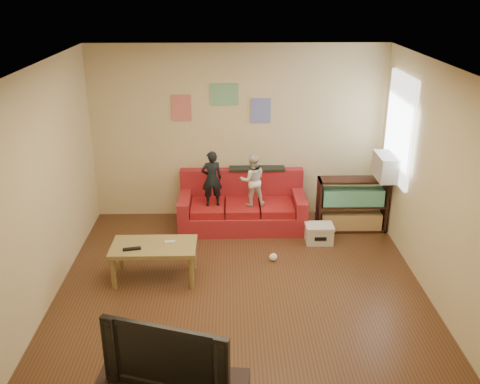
{
  "coord_description": "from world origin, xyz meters",
  "views": [
    {
      "loc": [
        -0.13,
        -5.48,
        3.56
      ],
      "look_at": [
        0.0,
        0.8,
        1.05
      ],
      "focal_mm": 40.0,
      "sensor_mm": 36.0,
      "label": 1
    }
  ],
  "objects_px": {
    "child_a": "(212,179)",
    "television": "(170,351)",
    "sofa": "(242,208)",
    "file_box": "(319,233)",
    "coffee_table": "(154,250)",
    "bookshelf": "(351,207)",
    "child_b": "(252,180)"
  },
  "relations": [
    {
      "from": "coffee_table",
      "to": "bookshelf",
      "type": "relative_size",
      "value": 1.03
    },
    {
      "from": "child_a",
      "to": "television",
      "type": "xyz_separation_m",
      "value": [
        -0.22,
        -3.86,
        -0.04
      ]
    },
    {
      "from": "child_b",
      "to": "file_box",
      "type": "xyz_separation_m",
      "value": [
        0.95,
        -0.46,
        -0.66
      ]
    },
    {
      "from": "child_a",
      "to": "television",
      "type": "bearing_deg",
      "value": 75.54
    },
    {
      "from": "coffee_table",
      "to": "sofa",
      "type": "bearing_deg",
      "value": 54.24
    },
    {
      "from": "bookshelf",
      "to": "file_box",
      "type": "bearing_deg",
      "value": -142.33
    },
    {
      "from": "coffee_table",
      "to": "file_box",
      "type": "xyz_separation_m",
      "value": [
        2.24,
        0.96,
        -0.27
      ]
    },
    {
      "from": "child_b",
      "to": "file_box",
      "type": "height_order",
      "value": "child_b"
    },
    {
      "from": "child_a",
      "to": "child_b",
      "type": "distance_m",
      "value": 0.6
    },
    {
      "from": "sofa",
      "to": "child_b",
      "type": "xyz_separation_m",
      "value": [
        0.15,
        -0.17,
        0.51
      ]
    },
    {
      "from": "sofa",
      "to": "file_box",
      "type": "height_order",
      "value": "sofa"
    },
    {
      "from": "bookshelf",
      "to": "file_box",
      "type": "distance_m",
      "value": 0.72
    },
    {
      "from": "child_a",
      "to": "child_b",
      "type": "xyz_separation_m",
      "value": [
        0.6,
        0.0,
        -0.03
      ]
    },
    {
      "from": "coffee_table",
      "to": "child_a",
      "type": "bearing_deg",
      "value": 64.09
    },
    {
      "from": "child_b",
      "to": "bookshelf",
      "type": "bearing_deg",
      "value": 171.21
    },
    {
      "from": "sofa",
      "to": "file_box",
      "type": "bearing_deg",
      "value": -29.77
    },
    {
      "from": "child_b",
      "to": "television",
      "type": "distance_m",
      "value": 3.95
    },
    {
      "from": "child_a",
      "to": "child_b",
      "type": "relative_size",
      "value": 1.07
    },
    {
      "from": "sofa",
      "to": "television",
      "type": "xyz_separation_m",
      "value": [
        -0.68,
        -4.03,
        0.5
      ]
    },
    {
      "from": "file_box",
      "to": "television",
      "type": "height_order",
      "value": "television"
    },
    {
      "from": "television",
      "to": "bookshelf",
      "type": "bearing_deg",
      "value": 76.91
    },
    {
      "from": "child_a",
      "to": "television",
      "type": "distance_m",
      "value": 3.87
    },
    {
      "from": "television",
      "to": "child_b",
      "type": "bearing_deg",
      "value": 96.1
    },
    {
      "from": "bookshelf",
      "to": "file_box",
      "type": "relative_size",
      "value": 2.57
    },
    {
      "from": "child_b",
      "to": "child_a",
      "type": "bearing_deg",
      "value": -7.16
    },
    {
      "from": "television",
      "to": "file_box",
      "type": "bearing_deg",
      "value": 80.61
    },
    {
      "from": "coffee_table",
      "to": "television",
      "type": "height_order",
      "value": "television"
    },
    {
      "from": "child_b",
      "to": "sofa",
      "type": "bearing_deg",
      "value": -55.32
    },
    {
      "from": "child_b",
      "to": "coffee_table",
      "type": "bearing_deg",
      "value": 40.6
    },
    {
      "from": "file_box",
      "to": "child_a",
      "type": "bearing_deg",
      "value": 163.38
    },
    {
      "from": "child_b",
      "to": "television",
      "type": "height_order",
      "value": "child_b"
    },
    {
      "from": "child_a",
      "to": "bookshelf",
      "type": "relative_size",
      "value": 0.83
    }
  ]
}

